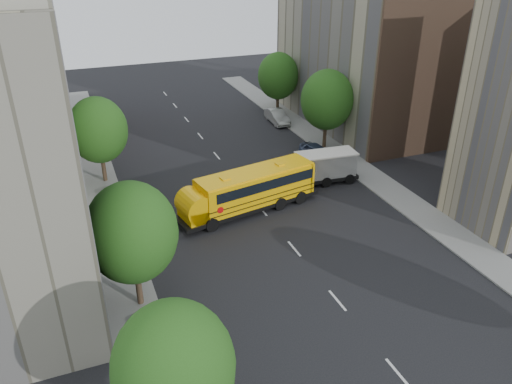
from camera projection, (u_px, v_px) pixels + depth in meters
ground at (283, 235)px, 36.47m from camera, size 120.00×120.00×0.00m
sidewalk_left at (113, 231)px, 36.83m from camera, size 3.00×80.00×0.12m
sidewalk_right at (377, 181)px, 44.34m from camera, size 3.00×80.00×0.12m
lane_markings at (237, 180)px, 44.76m from camera, size 0.15×64.00×0.01m
building_left_redbrick at (11, 80)px, 50.85m from camera, size 10.00×15.00×13.00m
building_right_far at (359, 44)px, 54.85m from camera, size 10.00×22.00×18.00m
building_right_sidewall at (424, 65)px, 45.73m from camera, size 10.10×0.30×18.00m
street_tree_0 at (174, 367)px, 19.16m from camera, size 4.80×4.80×7.41m
street_tree_1 at (132, 233)px, 27.31m from camera, size 5.12×5.12×7.90m
street_tree_2 at (98, 130)px, 42.29m from camera, size 4.99×4.99×7.71m
street_tree_4 at (327, 100)px, 49.37m from camera, size 5.25×5.25×8.10m
street_tree_5 at (278, 76)px, 59.48m from camera, size 4.86×4.86×7.51m
school_bus at (247, 189)px, 38.83m from camera, size 12.28×4.93×3.38m
safari_truck at (321, 167)px, 43.63m from camera, size 6.70×2.93×2.79m
parked_car_0 at (182, 338)px, 25.93m from camera, size 2.21×4.66×1.54m
parked_car_1 at (129, 195)px, 40.74m from camera, size 1.70×4.11×1.32m
parked_car_4 at (317, 152)px, 48.51m from camera, size 2.21×4.58×1.51m
parked_car_5 at (277, 117)px, 58.25m from camera, size 1.85×4.78×1.55m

